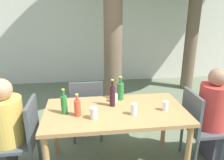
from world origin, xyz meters
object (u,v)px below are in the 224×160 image
(patio_chair_2, at_px, (87,106))
(wine_bottle_0, at_px, (112,96))
(patio_chair_0, at_px, (23,135))
(patio_chair_1, at_px, (199,123))
(person_seated_1, at_px, (217,121))
(drinking_glass_0, at_px, (134,109))
(soda_bottle_1, at_px, (77,107))
(dining_table_front, at_px, (115,117))
(drinking_glass_1, at_px, (165,106))
(person_seated_0, at_px, (0,136))
(green_bottle_2, at_px, (120,91))
(drinking_glass_2, at_px, (94,113))
(green_bottle_3, at_px, (64,104))
(drinking_glass_3, at_px, (115,98))

(patio_chair_2, xyz_separation_m, wine_bottle_0, (0.29, -0.53, 0.36))
(patio_chair_0, height_order, wine_bottle_0, wine_bottle_0)
(patio_chair_1, bearing_deg, person_seated_1, -90.00)
(patio_chair_1, height_order, drinking_glass_0, patio_chair_1)
(soda_bottle_1, bearing_deg, person_seated_1, 2.65)
(dining_table_front, xyz_separation_m, patio_chair_1, (1.01, 0.00, -0.16))
(patio_chair_0, bearing_deg, drinking_glass_1, 87.12)
(patio_chair_0, distance_m, person_seated_0, 0.24)
(dining_table_front, height_order, wine_bottle_0, wine_bottle_0)
(dining_table_front, bearing_deg, green_bottle_2, 70.42)
(drinking_glass_2, bearing_deg, patio_chair_1, 7.35)
(green_bottle_2, bearing_deg, drinking_glass_0, -79.86)
(person_seated_0, distance_m, drinking_glass_2, 1.05)
(patio_chair_2, xyz_separation_m, drinking_glass_1, (0.85, -0.72, 0.29))
(patio_chair_1, relative_size, green_bottle_2, 3.10)
(green_bottle_2, distance_m, drinking_glass_1, 0.57)
(green_bottle_3, bearing_deg, soda_bottle_1, -26.67)
(patio_chair_2, bearing_deg, green_bottle_2, 138.75)
(patio_chair_1, distance_m, patio_chair_2, 1.47)
(person_seated_0, relative_size, drinking_glass_1, 11.08)
(soda_bottle_1, bearing_deg, green_bottle_2, 35.11)
(patio_chair_0, relative_size, drinking_glass_3, 9.47)
(patio_chair_2, distance_m, green_bottle_2, 0.65)
(patio_chair_2, relative_size, wine_bottle_0, 2.86)
(patio_chair_0, height_order, drinking_glass_3, patio_chair_0)
(person_seated_0, xyz_separation_m, wine_bottle_0, (1.23, 0.11, 0.36))
(patio_chair_0, relative_size, drinking_glass_2, 7.54)
(drinking_glass_2, bearing_deg, green_bottle_3, 152.88)
(dining_table_front, relative_size, drinking_glass_3, 16.15)
(person_seated_1, distance_m, drinking_glass_3, 1.28)
(green_bottle_3, bearing_deg, patio_chair_1, 0.24)
(patio_chair_2, height_order, drinking_glass_0, patio_chair_2)
(person_seated_0, bearing_deg, drinking_glass_0, 84.80)
(patio_chair_2, relative_size, person_seated_0, 0.78)
(soda_bottle_1, height_order, drinking_glass_1, soda_bottle_1)
(person_seated_1, distance_m, drinking_glass_2, 1.53)
(green_bottle_3, bearing_deg, drinking_glass_1, -3.75)
(soda_bottle_1, xyz_separation_m, green_bottle_3, (-0.14, 0.07, 0.01))
(wine_bottle_0, distance_m, drinking_glass_3, 0.14)
(person_seated_1, bearing_deg, patio_chair_0, 90.00)
(drinking_glass_0, bearing_deg, wine_bottle_0, 128.78)
(patio_chair_1, xyz_separation_m, drinking_glass_3, (-0.99, 0.23, 0.29))
(wine_bottle_0, bearing_deg, drinking_glass_0, -51.22)
(patio_chair_0, bearing_deg, wine_bottle_0, 96.47)
(person_seated_0, height_order, wine_bottle_0, person_seated_0)
(green_bottle_3, bearing_deg, wine_bottle_0, 12.61)
(green_bottle_3, distance_m, drinking_glass_1, 1.09)
(soda_bottle_1, relative_size, drinking_glass_0, 1.98)
(patio_chair_1, bearing_deg, drinking_glass_3, 77.11)
(patio_chair_0, distance_m, drinking_glass_3, 1.09)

